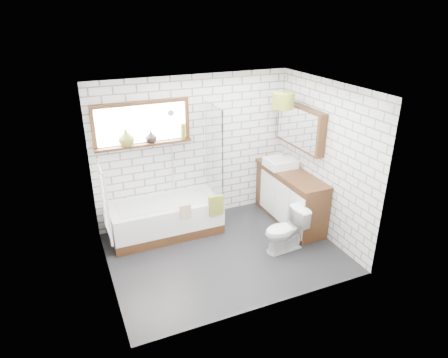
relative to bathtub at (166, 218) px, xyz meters
name	(u,v)px	position (x,y,z in m)	size (l,w,h in m)	color
floor	(225,253)	(0.66, -0.91, -0.29)	(3.40, 2.60, 0.01)	black
ceiling	(225,89)	(0.66, -0.91, 2.22)	(3.40, 2.60, 0.01)	white
wall_back	(194,150)	(0.66, 0.40, 0.96)	(3.40, 0.01, 2.50)	white
wall_front	(270,220)	(0.66, -2.21, 0.96)	(3.40, 0.01, 2.50)	white
wall_left	(101,199)	(-1.04, -0.91, 0.96)	(0.01, 2.60, 2.50)	white
wall_right	(324,161)	(2.37, -0.91, 0.96)	(0.01, 2.60, 2.50)	white
window	(142,124)	(-0.19, 0.35, 1.51)	(1.52, 0.16, 0.68)	#341C0E
towel_radiator	(105,202)	(-1.00, -0.91, 0.91)	(0.06, 0.52, 1.00)	white
mirror_cabinet	(300,127)	(2.28, -0.31, 1.36)	(0.16, 1.20, 0.70)	#341C0E
shower_riser	(172,148)	(0.26, 0.35, 1.06)	(0.02, 0.02, 1.30)	silver
bathtub	(166,218)	(0.00, 0.00, 0.00)	(1.77, 0.78, 0.57)	white
shower_screen	(214,151)	(0.87, 0.00, 1.04)	(0.02, 0.72, 1.50)	white
towel_green	(216,205)	(0.74, -0.39, 0.27)	(0.24, 0.06, 0.32)	olive
towel_beige	(186,211)	(0.22, -0.39, 0.27)	(0.18, 0.04, 0.23)	tan
vanity	(290,196)	(2.10, -0.43, 0.18)	(0.52, 1.61, 0.92)	#341C0E
basin	(280,163)	(2.04, -0.15, 0.71)	(0.49, 0.43, 0.14)	white
tap	(289,158)	(2.20, -0.15, 0.78)	(0.03, 0.03, 0.18)	silver
toilet	(285,231)	(1.54, -1.20, 0.05)	(0.67, 0.38, 0.68)	white
vase_olive	(126,139)	(-0.45, 0.32, 1.32)	(0.25, 0.25, 0.26)	olive
vase_dark	(151,138)	(-0.07, 0.32, 1.29)	(0.18, 0.18, 0.19)	black
bottle	(183,132)	(0.46, 0.32, 1.32)	(0.08, 0.08, 0.25)	olive
pendant	(283,101)	(1.96, -0.24, 1.81)	(0.34, 0.34, 0.25)	olive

